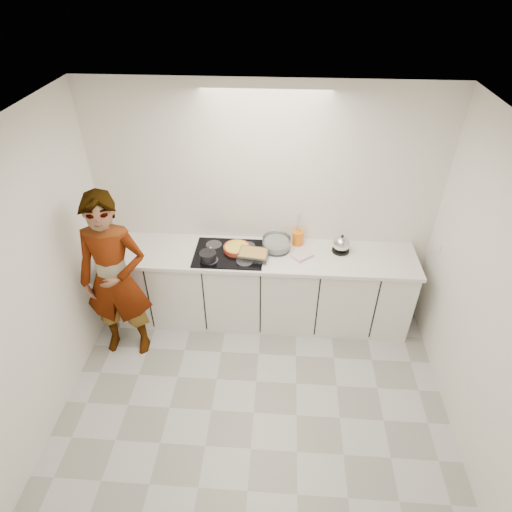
# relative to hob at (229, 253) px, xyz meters

# --- Properties ---
(floor) EXTENTS (3.60, 3.20, 0.00)m
(floor) POSITION_rel_hob_xyz_m (0.35, -1.26, -0.92)
(floor) COLOR #BCBCBC
(floor) RESTS_ON ground
(ceiling) EXTENTS (3.60, 3.20, 0.00)m
(ceiling) POSITION_rel_hob_xyz_m (0.35, -1.26, 1.68)
(ceiling) COLOR white
(ceiling) RESTS_ON wall_back
(wall_back) EXTENTS (3.60, 0.00, 2.60)m
(wall_back) POSITION_rel_hob_xyz_m (0.35, 0.34, 0.38)
(wall_back) COLOR silver
(wall_back) RESTS_ON ground
(wall_left) EXTENTS (0.00, 3.20, 2.60)m
(wall_left) POSITION_rel_hob_xyz_m (-1.45, -1.26, 0.38)
(wall_left) COLOR silver
(wall_left) RESTS_ON ground
(wall_right) EXTENTS (0.02, 3.20, 2.60)m
(wall_right) POSITION_rel_hob_xyz_m (2.15, -1.24, 0.38)
(wall_right) COLOR silver
(wall_right) RESTS_ON ground
(base_cabinets) EXTENTS (3.20, 0.58, 0.87)m
(base_cabinets) POSITION_rel_hob_xyz_m (0.35, 0.02, -0.48)
(base_cabinets) COLOR white
(base_cabinets) RESTS_ON floor
(countertop) EXTENTS (3.24, 0.64, 0.04)m
(countertop) POSITION_rel_hob_xyz_m (0.35, 0.02, -0.03)
(countertop) COLOR white
(countertop) RESTS_ON base_cabinets
(hob) EXTENTS (0.72, 0.54, 0.01)m
(hob) POSITION_rel_hob_xyz_m (0.00, 0.00, 0.00)
(hob) COLOR black
(hob) RESTS_ON countertop
(tart_dish) EXTENTS (0.32, 0.32, 0.05)m
(tart_dish) POSITION_rel_hob_xyz_m (0.08, 0.06, 0.03)
(tart_dish) COLOR #AF3A1E
(tart_dish) RESTS_ON hob
(saucepan) EXTENTS (0.22, 0.22, 0.16)m
(saucepan) POSITION_rel_hob_xyz_m (-0.20, -0.14, 0.05)
(saucepan) COLOR black
(saucepan) RESTS_ON hob
(baking_dish) EXTENTS (0.33, 0.26, 0.06)m
(baking_dish) POSITION_rel_hob_xyz_m (0.26, -0.05, 0.04)
(baking_dish) COLOR silver
(baking_dish) RESTS_ON hob
(mixing_bowl) EXTENTS (0.35, 0.35, 0.14)m
(mixing_bowl) POSITION_rel_hob_xyz_m (0.50, 0.12, 0.06)
(mixing_bowl) COLOR silver
(mixing_bowl) RESTS_ON countertop
(tea_towel) EXTENTS (0.25, 0.24, 0.03)m
(tea_towel) POSITION_rel_hob_xyz_m (0.77, -0.00, 0.01)
(tea_towel) COLOR white
(tea_towel) RESTS_ON countertop
(kettle) EXTENTS (0.24, 0.24, 0.21)m
(kettle) POSITION_rel_hob_xyz_m (1.17, 0.12, 0.08)
(kettle) COLOR black
(kettle) RESTS_ON countertop
(utensil_crock) EXTENTS (0.16, 0.16, 0.16)m
(utensil_crock) POSITION_rel_hob_xyz_m (0.72, 0.24, 0.07)
(utensil_crock) COLOR orange
(utensil_crock) RESTS_ON countertop
(cook) EXTENTS (0.69, 0.47, 1.84)m
(cook) POSITION_rel_hob_xyz_m (-1.05, -0.51, 0.01)
(cook) COLOR white
(cook) RESTS_ON floor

